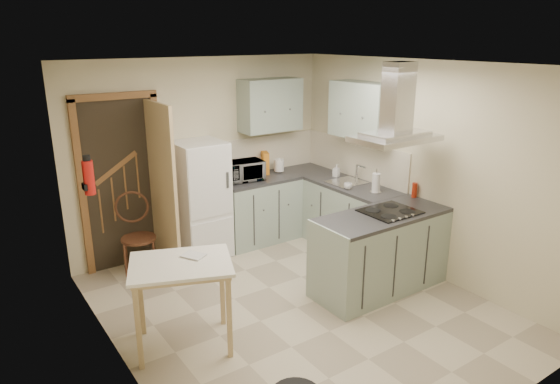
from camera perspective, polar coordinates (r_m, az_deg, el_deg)
floor at (r=5.42m, az=1.95°, el=-13.06°), size 4.20×4.20×0.00m
ceiling at (r=4.67m, az=2.27°, el=14.38°), size 4.20×4.20×0.00m
back_wall at (r=6.64m, az=-8.80°, el=4.21°), size 3.60×0.00×3.60m
left_wall at (r=4.15m, az=-18.35°, el=-4.68°), size 0.00×4.20×4.20m
right_wall at (r=6.11m, az=15.78°, el=2.58°), size 0.00×4.20×4.20m
doorway at (r=6.28m, az=-17.62°, el=0.92°), size 1.10×0.12×2.10m
fridge at (r=6.43m, az=-9.01°, el=-0.87°), size 0.60×0.60×1.50m
counter_back at (r=6.92m, az=-2.48°, el=-1.97°), size 1.08×0.60×0.90m
counter_right at (r=6.88m, az=6.47°, el=-2.17°), size 0.60×1.95×0.90m
splashback at (r=7.11m, az=-1.75°, el=4.45°), size 1.68×0.02×0.50m
wall_cabinet_back at (r=6.85m, az=-1.12°, el=9.91°), size 0.85×0.35×0.70m
wall_cabinet_right at (r=6.43m, az=9.37°, el=9.19°), size 0.35×0.90×0.70m
peninsula at (r=5.71m, az=11.45°, el=-6.69°), size 1.55×0.65×0.90m
hob at (r=5.61m, az=12.45°, el=-2.17°), size 0.58×0.50×0.01m
extractor_hood at (r=5.39m, az=13.01°, el=6.00°), size 0.90×0.55×0.10m
sink at (r=6.62m, az=7.59°, el=1.12°), size 0.45×0.40×0.01m
fire_extinguisher at (r=4.92m, az=-21.03°, el=1.54°), size 0.10×0.10×0.32m
drop_leaf_table at (r=4.72m, az=-11.00°, el=-12.50°), size 1.07×0.95×0.83m
bentwood_chair at (r=6.15m, az=-15.87°, el=-5.15°), size 0.52×0.52×0.91m
microwave at (r=6.65m, az=-4.07°, el=2.45°), size 0.51×0.37×0.27m
kettle at (r=7.04m, az=-0.11°, el=3.08°), size 0.16×0.16×0.20m
cereal_box at (r=6.97m, az=-1.70°, el=3.36°), size 0.15×0.22×0.30m
soap_bottle at (r=6.87m, az=6.45°, el=2.46°), size 0.10×0.10×0.17m
paper_towel at (r=6.22m, az=10.92°, el=1.05°), size 0.11×0.11×0.25m
cup at (r=6.32m, az=7.78°, el=0.67°), size 0.12×0.12×0.08m
red_bottle at (r=6.16m, az=15.12°, el=0.22°), size 0.08×0.08×0.18m
book at (r=4.56m, az=-10.44°, el=-7.08°), size 0.23×0.25×0.09m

